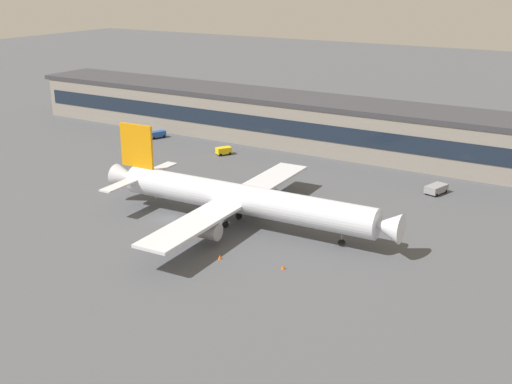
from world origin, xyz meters
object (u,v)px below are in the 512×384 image
object	(u,v)px
follow_me_car	(158,134)
pushback_tractor	(436,189)
airliner	(239,199)
traffic_cone_0	(283,267)
baggage_tug	(224,150)
traffic_cone_1	(220,257)

from	to	relation	value
follow_me_car	pushback_tractor	size ratio (longest dim) A/B	0.90
airliner	traffic_cone_0	xyz separation A→B (m)	(15.13, -11.57, -4.43)
baggage_tug	pushback_tractor	size ratio (longest dim) A/B	0.77
airliner	follow_me_car	bearing A→B (deg)	142.00
airliner	traffic_cone_0	distance (m)	19.55
airliner	traffic_cone_1	world-z (taller)	airliner
traffic_cone_0	traffic_cone_1	distance (m)	10.21
pushback_tractor	follow_me_car	bearing A→B (deg)	175.27
follow_me_car	baggage_tug	bearing A→B (deg)	-10.43
pushback_tractor	traffic_cone_0	xyz separation A→B (m)	(-9.38, -45.79, -0.68)
baggage_tug	pushback_tractor	bearing A→B (deg)	-2.03
airliner	baggage_tug	xyz separation A→B (m)	(-27.61, 36.07, -3.71)
airliner	baggage_tug	size ratio (longest dim) A/B	13.66
traffic_cone_0	baggage_tug	bearing A→B (deg)	131.89
traffic_cone_0	traffic_cone_1	world-z (taller)	traffic_cone_1
traffic_cone_1	baggage_tug	bearing A→B (deg)	123.40
follow_me_car	traffic_cone_1	xyz separation A→B (m)	(57.01, -54.10, -0.72)
baggage_tug	traffic_cone_0	distance (m)	64.00
follow_me_car	pushback_tractor	xyz separation A→B (m)	(76.40, -6.32, -0.04)
airliner	pushback_tractor	bearing A→B (deg)	54.39
airliner	traffic_cone_0	bearing A→B (deg)	-37.40
traffic_cone_1	follow_me_car	bearing A→B (deg)	136.50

